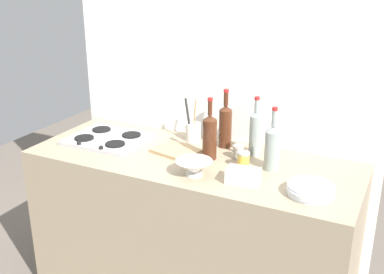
% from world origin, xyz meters
% --- Properties ---
extents(counter_block, '(1.80, 0.70, 0.90)m').
position_xyz_m(counter_block, '(0.00, 0.00, 0.45)').
color(counter_block, tan).
rests_on(counter_block, ground).
extents(backsplash_panel, '(1.90, 0.06, 2.55)m').
position_xyz_m(backsplash_panel, '(0.00, 0.38, 1.27)').
color(backsplash_panel, white).
rests_on(backsplash_panel, ground).
extents(stovetop_hob, '(0.44, 0.37, 0.04)m').
position_xyz_m(stovetop_hob, '(-0.56, 0.01, 0.91)').
color(stovetop_hob, '#B2B2B7').
rests_on(stovetop_hob, counter_block).
extents(plate_stack, '(0.22, 0.22, 0.05)m').
position_xyz_m(plate_stack, '(0.68, -0.15, 0.92)').
color(plate_stack, white).
rests_on(plate_stack, counter_block).
extents(wine_bottle_leftmost, '(0.07, 0.07, 0.33)m').
position_xyz_m(wine_bottle_leftmost, '(0.29, 0.20, 1.03)').
color(wine_bottle_leftmost, gray).
rests_on(wine_bottle_leftmost, counter_block).
extents(wine_bottle_mid_left, '(0.07, 0.07, 0.34)m').
position_xyz_m(wine_bottle_mid_left, '(0.10, 0.23, 1.03)').
color(wine_bottle_mid_left, '#472314').
rests_on(wine_bottle_mid_left, counter_block).
extents(wine_bottle_mid_right, '(0.08, 0.08, 0.33)m').
position_xyz_m(wine_bottle_mid_right, '(0.43, 0.05, 1.02)').
color(wine_bottle_mid_right, gray).
rests_on(wine_bottle_mid_right, counter_block).
extents(wine_bottle_rightmost, '(0.08, 0.08, 0.34)m').
position_xyz_m(wine_bottle_rightmost, '(0.09, 0.03, 1.03)').
color(wine_bottle_rightmost, '#472314').
rests_on(wine_bottle_rightmost, counter_block).
extents(mixing_bowl, '(0.19, 0.19, 0.08)m').
position_xyz_m(mixing_bowl, '(0.11, -0.19, 0.94)').
color(mixing_bowl, white).
rests_on(mixing_bowl, counter_block).
extents(butter_dish, '(0.17, 0.12, 0.07)m').
position_xyz_m(butter_dish, '(0.36, -0.17, 0.93)').
color(butter_dish, silver).
rests_on(butter_dish, counter_block).
extents(utensil_crock, '(0.09, 0.09, 0.26)m').
position_xyz_m(utensil_crock, '(-0.12, 0.24, 0.96)').
color(utensil_crock, silver).
rests_on(utensil_crock, counter_block).
extents(condiment_jar_front, '(0.07, 0.07, 0.09)m').
position_xyz_m(condiment_jar_front, '(0.29, 0.00, 0.94)').
color(condiment_jar_front, gold).
rests_on(condiment_jar_front, counter_block).
extents(condiment_jar_rear, '(0.06, 0.06, 0.08)m').
position_xyz_m(condiment_jar_rear, '(0.23, 0.10, 0.94)').
color(condiment_jar_rear, '#9E998C').
rests_on(condiment_jar_rear, counter_block).
extents(cutting_board, '(0.27, 0.24, 0.02)m').
position_xyz_m(cutting_board, '(-0.11, 0.03, 0.91)').
color(cutting_board, tan).
rests_on(cutting_board, counter_block).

